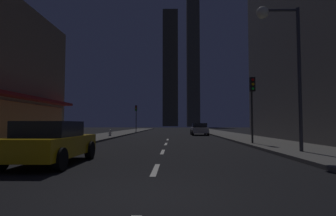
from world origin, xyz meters
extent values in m
cube|color=black|center=(0.00, 32.00, -0.05)|extent=(78.00, 136.00, 0.10)
cube|color=#605E59|center=(7.00, 32.00, 0.07)|extent=(4.00, 76.00, 0.15)
cube|color=#605E59|center=(-7.00, 32.00, 0.07)|extent=(4.00, 76.00, 0.15)
cube|color=silver|center=(0.00, 3.20, 0.01)|extent=(0.16, 2.20, 0.01)
cube|color=silver|center=(0.00, 8.40, 0.01)|extent=(0.16, 2.20, 0.01)
cube|color=silver|center=(0.00, 13.60, 0.01)|extent=(0.16, 2.20, 0.01)
cube|color=silver|center=(0.00, 18.80, 0.01)|extent=(0.16, 2.20, 0.01)
cube|color=#3E3B2E|center=(-1.50, 150.07, 32.88)|extent=(8.53, 7.84, 65.76)
cube|color=#494637|center=(9.79, 127.72, 34.99)|extent=(5.91, 8.18, 69.98)
cube|color=gold|center=(-3.60, 4.29, 0.61)|extent=(1.80, 4.20, 0.65)
cube|color=black|center=(-3.60, 4.09, 1.17)|extent=(1.64, 2.00, 0.55)
cylinder|color=black|center=(-4.48, 5.69, 0.34)|extent=(0.22, 0.68, 0.68)
cylinder|color=black|center=(-2.72, 5.69, 0.34)|extent=(0.22, 0.68, 0.68)
cylinder|color=black|center=(-4.48, 2.89, 0.34)|extent=(0.22, 0.68, 0.68)
cylinder|color=black|center=(-2.72, 2.89, 0.34)|extent=(0.22, 0.68, 0.68)
sphere|color=white|center=(-4.15, 6.34, 0.67)|extent=(0.18, 0.18, 0.18)
sphere|color=white|center=(-3.05, 6.34, 0.67)|extent=(0.18, 0.18, 0.18)
cube|color=silver|center=(3.60, 28.51, 0.61)|extent=(1.80, 4.20, 0.65)
cube|color=black|center=(3.60, 28.31, 1.17)|extent=(1.64, 2.00, 0.55)
cylinder|color=black|center=(2.72, 29.91, 0.34)|extent=(0.22, 0.68, 0.68)
cylinder|color=black|center=(4.48, 29.91, 0.34)|extent=(0.22, 0.68, 0.68)
cylinder|color=black|center=(2.72, 27.11, 0.34)|extent=(0.22, 0.68, 0.68)
cylinder|color=black|center=(4.48, 27.11, 0.34)|extent=(0.22, 0.68, 0.68)
sphere|color=white|center=(3.05, 30.56, 0.67)|extent=(0.18, 0.18, 0.18)
sphere|color=white|center=(4.15, 30.56, 0.67)|extent=(0.18, 0.18, 0.18)
cylinder|color=#B2B2B2|center=(-5.90, 22.75, 0.43)|extent=(0.22, 0.22, 0.55)
sphere|color=#B2B2B2|center=(-5.90, 22.75, 0.70)|extent=(0.21, 0.21, 0.21)
cylinder|color=#B2B2B2|center=(-5.90, 22.75, 0.18)|extent=(0.30, 0.30, 0.06)
cylinder|color=#B2B2B2|center=(-6.06, 22.75, 0.45)|extent=(0.10, 0.10, 0.10)
cylinder|color=#B2B2B2|center=(-5.74, 22.75, 0.45)|extent=(0.10, 0.10, 0.10)
cylinder|color=#2D2D2D|center=(5.50, 12.57, 2.25)|extent=(0.12, 0.12, 4.20)
cube|color=black|center=(5.50, 12.37, 3.85)|extent=(0.32, 0.24, 0.90)
sphere|color=red|center=(5.50, 12.24, 4.13)|extent=(0.18, 0.18, 0.18)
sphere|color=#F2B20C|center=(5.50, 12.24, 3.85)|extent=(0.18, 0.18, 0.18)
sphere|color=#19D833|center=(5.50, 12.24, 3.57)|extent=(0.18, 0.18, 0.18)
cylinder|color=#2D2D2D|center=(-5.50, 38.93, 2.25)|extent=(0.12, 0.12, 4.20)
cube|color=black|center=(-5.50, 38.73, 3.85)|extent=(0.32, 0.24, 0.90)
sphere|color=red|center=(-5.50, 38.60, 4.13)|extent=(0.18, 0.18, 0.18)
sphere|color=#F2B20C|center=(-5.50, 38.60, 3.85)|extent=(0.18, 0.18, 0.18)
sphere|color=#19D833|center=(-5.50, 38.60, 3.57)|extent=(0.18, 0.18, 0.18)
cylinder|color=#38383D|center=(6.20, 7.40, 3.40)|extent=(0.16, 0.16, 6.50)
cylinder|color=#38383D|center=(5.40, 7.40, 6.55)|extent=(1.60, 0.12, 0.12)
sphere|color=#FCF7CC|center=(4.60, 7.40, 6.45)|extent=(0.56, 0.56, 0.56)
camera|label=1|loc=(0.55, -5.05, 1.36)|focal=29.56mm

